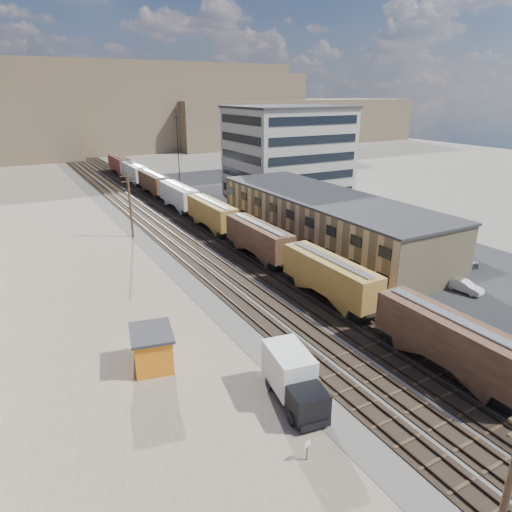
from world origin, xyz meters
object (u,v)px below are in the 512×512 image
freight_train (194,203)px  utility_pole_north (130,203)px  parked_car_white (465,287)px  parked_car_silver (459,262)px  utility_pole_south (507,492)px  box_truck (293,378)px  parked_car_blue (256,194)px  maintenance_shed (152,348)px

freight_train → utility_pole_north: (-12.30, -5.44, 2.50)m
freight_train → parked_car_white: freight_train is taller
freight_train → utility_pole_north: bearing=-156.2°
parked_car_silver → utility_pole_south: bearing=152.2°
utility_pole_north → box_truck: size_ratio=1.42×
freight_train → parked_car_blue: size_ratio=20.42×
box_truck → maintenance_shed: (-7.43, 9.23, -0.23)m
utility_pole_south → parked_car_blue: size_ratio=1.71×
utility_pole_north → parked_car_blue: utility_pole_north is taller
utility_pole_north → parked_car_blue: bearing=26.8°
freight_train → box_truck: 51.83m
utility_pole_south → box_truck: 15.60m
utility_pole_north → parked_car_white: utility_pole_north is taller
utility_pole_south → maintenance_shed: (-7.86, 24.43, -3.70)m
maintenance_shed → parked_car_silver: maintenance_shed is taller
parked_car_white → parked_car_silver: parked_car_silver is taller
parked_car_silver → freight_train: bearing=50.6°
parked_car_blue → utility_pole_south: bearing=-167.4°
parked_car_silver → parked_car_blue: bearing=25.6°
parked_car_white → parked_car_silver: (5.99, 5.33, 0.07)m
box_truck → maintenance_shed: bearing=128.8°
maintenance_shed → parked_car_white: (34.55, -2.80, -0.93)m
utility_pole_south → maintenance_shed: bearing=107.8°
utility_pole_south → parked_car_white: utility_pole_south is taller
freight_train → parked_car_blue: bearing=28.8°
parked_car_white → parked_car_blue: parked_car_blue is taller
box_truck → parked_car_white: bearing=13.3°
utility_pole_south → box_truck: size_ratio=1.42×
maintenance_shed → parked_car_blue: size_ratio=0.82×
parked_car_white → parked_car_silver: bearing=32.2°
utility_pole_south → parked_car_blue: 81.21m
freight_train → parked_car_blue: 20.49m
maintenance_shed → parked_car_white: maintenance_shed is taller
parked_car_white → utility_pole_north: bearing=115.4°
utility_pole_north → parked_car_blue: 34.11m
freight_train → utility_pole_south: (-12.30, -65.44, 2.50)m
box_truck → parked_car_white: (27.12, 6.43, -1.16)m
box_truck → maintenance_shed: 11.85m
utility_pole_south → utility_pole_north: bearing=90.0°
parked_car_silver → maintenance_shed: bearing=116.2°
parked_car_silver → parked_car_blue: (-2.52, 48.31, 0.08)m
utility_pole_north → maintenance_shed: bearing=-102.5°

